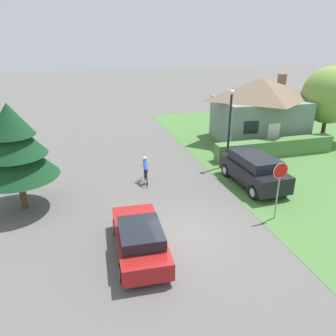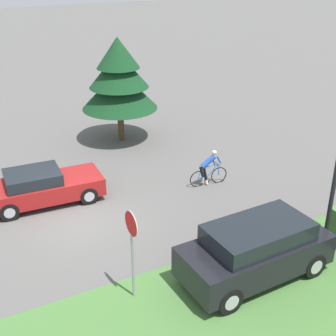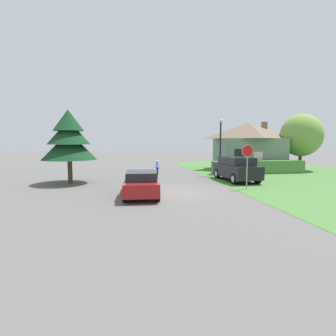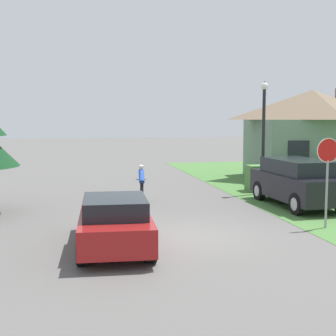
# 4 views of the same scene
# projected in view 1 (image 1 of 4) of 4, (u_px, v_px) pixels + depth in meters

# --- Properties ---
(ground_plane) EXTENTS (140.00, 140.00, 0.00)m
(ground_plane) POSITION_uv_depth(u_px,v_px,m) (182.00, 236.00, 13.97)
(ground_plane) COLOR #5B5956
(cottage_house) EXTENTS (7.30, 6.01, 5.10)m
(cottage_house) POSITION_uv_depth(u_px,v_px,m) (259.00, 108.00, 25.70)
(cottage_house) COLOR slate
(cottage_house) RESTS_ON ground
(hedge_row) EXTENTS (8.86, 0.90, 1.21)m
(hedge_row) POSITION_uv_depth(u_px,v_px,m) (275.00, 148.00, 22.92)
(hedge_row) COLOR #4C7A3D
(hedge_row) RESTS_ON ground
(sedan_left_lane) EXTENTS (2.03, 4.43, 1.39)m
(sedan_left_lane) POSITION_uv_depth(u_px,v_px,m) (140.00, 239.00, 12.62)
(sedan_left_lane) COLOR maroon
(sedan_left_lane) RESTS_ON ground
(cyclist) EXTENTS (0.44, 1.69, 1.52)m
(cyclist) POSITION_uv_depth(u_px,v_px,m) (146.00, 171.00, 18.77)
(cyclist) COLOR black
(cyclist) RESTS_ON ground
(parked_suv_right) EXTENTS (2.15, 4.66, 1.81)m
(parked_suv_right) POSITION_uv_depth(u_px,v_px,m) (254.00, 170.00, 18.39)
(parked_suv_right) COLOR black
(parked_suv_right) RESTS_ON ground
(stop_sign) EXTENTS (0.75, 0.07, 2.78)m
(stop_sign) POSITION_uv_depth(u_px,v_px,m) (279.00, 180.00, 14.60)
(stop_sign) COLOR gray
(stop_sign) RESTS_ON ground
(street_lamp) EXTENTS (0.32, 0.32, 5.01)m
(street_lamp) POSITION_uv_depth(u_px,v_px,m) (230.00, 121.00, 20.23)
(street_lamp) COLOR black
(street_lamp) RESTS_ON ground
(conifer_tall_near) EXTENTS (3.77, 3.77, 5.22)m
(conifer_tall_near) POSITION_uv_depth(u_px,v_px,m) (14.00, 146.00, 15.07)
(conifer_tall_near) COLOR #4C3823
(conifer_tall_near) RESTS_ON ground
(deciduous_tree_right) EXTENTS (4.14, 4.14, 5.80)m
(deciduous_tree_right) POSITION_uv_depth(u_px,v_px,m) (330.00, 95.00, 25.12)
(deciduous_tree_right) COLOR #4C3823
(deciduous_tree_right) RESTS_ON ground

